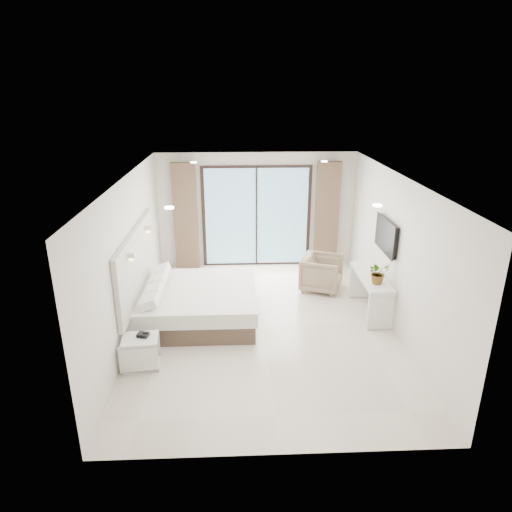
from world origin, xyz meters
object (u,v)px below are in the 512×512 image
at_px(armchair, 322,272).
at_px(bed, 197,303).
at_px(console_desk, 371,286).
at_px(nightstand, 141,352).

bearing_deg(armchair, bed, 136.81).
bearing_deg(bed, console_desk, 1.87).
bearing_deg(bed, armchair, 25.33).
relative_size(nightstand, armchair, 0.71).
xyz_separation_m(bed, console_desk, (3.27, 0.11, 0.24)).
xyz_separation_m(bed, armchair, (2.55, 1.21, 0.09)).
distance_m(bed, console_desk, 3.28).
bearing_deg(nightstand, bed, 59.15).
distance_m(nightstand, console_desk, 4.34).
relative_size(bed, armchair, 2.63).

